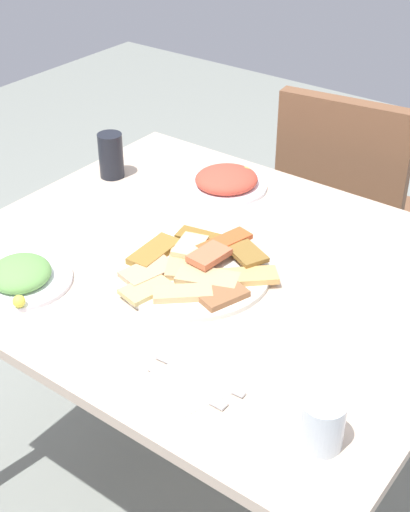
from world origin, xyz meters
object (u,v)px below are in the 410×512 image
(dining_chair, at_px, (346,207))
(salad_plate_greens, at_px, (21,276))
(drinking_glass, at_px, (322,423))
(spoon, at_px, (199,375))
(dining_table, at_px, (213,291))
(salad_plate_rice, at_px, (227,181))
(paper_napkin, at_px, (193,382))
(pide_platter, at_px, (194,269))
(fork, at_px, (187,386))
(soda_can, at_px, (111,155))

(dining_chair, height_order, salad_plate_greens, dining_chair)
(drinking_glass, bearing_deg, spoon, 178.52)
(dining_table, distance_m, dining_chair, 0.83)
(salad_plate_rice, relative_size, paper_napkin, 1.82)
(salad_plate_greens, xyz_separation_m, salad_plate_rice, (0.10, 0.62, 0.00))
(salad_plate_greens, xyz_separation_m, paper_napkin, (0.48, -0.02, -0.02))
(pide_platter, relative_size, fork, 2.10)
(pide_platter, height_order, salad_plate_greens, salad_plate_greens)
(dining_chair, relative_size, salad_plate_rice, 4.02)
(dining_chair, bearing_deg, paper_napkin, -77.34)
(pide_platter, xyz_separation_m, soda_can, (-0.46, 0.24, 0.05))
(dining_table, distance_m, salad_plate_greens, 0.43)
(soda_can, bearing_deg, salad_plate_rice, 24.38)
(dining_table, bearing_deg, salad_plate_rice, 120.36)
(salad_plate_rice, height_order, soda_can, soda_can)
(salad_plate_greens, bearing_deg, soda_can, 111.08)
(pide_platter, bearing_deg, soda_can, 152.58)
(dining_table, distance_m, spoon, 0.38)
(dining_table, xyz_separation_m, dining_chair, (-0.06, 0.81, -0.16))
(spoon, bearing_deg, pide_platter, 125.70)
(drinking_glass, bearing_deg, salad_plate_rice, 135.00)
(dining_table, xyz_separation_m, soda_can, (-0.47, 0.18, 0.14))
(paper_napkin, xyz_separation_m, fork, (0.00, -0.02, 0.00))
(salad_plate_rice, bearing_deg, paper_napkin, -59.36)
(salad_plate_greens, height_order, soda_can, soda_can)
(dining_table, xyz_separation_m, paper_napkin, (0.20, -0.33, 0.08))
(dining_table, bearing_deg, soda_can, 159.07)
(salad_plate_greens, relative_size, drinking_glass, 2.42)
(paper_napkin, distance_m, spoon, 0.02)
(salad_plate_greens, relative_size, soda_can, 1.78)
(fork, bearing_deg, dining_table, 120.14)
(dining_table, height_order, fork, fork)
(pide_platter, height_order, soda_can, soda_can)
(dining_table, distance_m, drinking_glass, 0.56)
(salad_plate_greens, bearing_deg, dining_table, 47.18)
(pide_platter, distance_m, paper_napkin, 0.34)
(soda_can, bearing_deg, spoon, -36.37)
(pide_platter, relative_size, spoon, 1.87)
(dining_table, distance_m, salad_plate_rice, 0.37)
(dining_table, relative_size, salad_plate_greens, 5.25)
(soda_can, relative_size, fork, 0.73)
(paper_napkin, bearing_deg, soda_can, 142.64)
(paper_napkin, relative_size, fork, 0.74)
(pide_platter, relative_size, paper_napkin, 2.82)
(salad_plate_greens, relative_size, spoon, 1.16)
(drinking_glass, relative_size, spoon, 0.48)
(spoon, bearing_deg, salad_plate_rice, 118.02)
(spoon, bearing_deg, fork, -93.34)
(dining_chair, bearing_deg, drinking_glass, -65.85)
(salad_plate_rice, xyz_separation_m, fork, (0.38, -0.66, -0.01))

